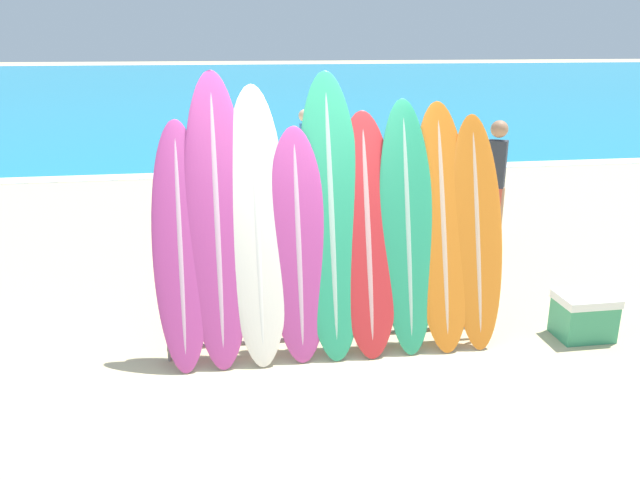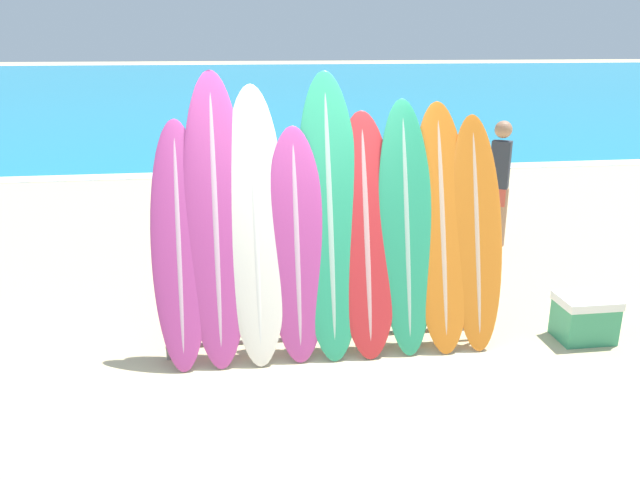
# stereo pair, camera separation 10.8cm
# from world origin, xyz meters

# --- Properties ---
(ground_plane) EXTENTS (160.00, 160.00, 0.00)m
(ground_plane) POSITION_xyz_m (0.00, 0.00, 0.00)
(ground_plane) COLOR #CCB789
(ocean_water) EXTENTS (120.00, 60.00, 0.01)m
(ocean_water) POSITION_xyz_m (0.00, 38.06, 0.00)
(ocean_water) COLOR teal
(ocean_water) RESTS_ON ground_plane
(surfboard_rack) EXTENTS (3.03, 0.04, 0.80)m
(surfboard_rack) POSITION_xyz_m (0.30, 0.66, 0.44)
(surfboard_rack) COLOR gray
(surfboard_rack) RESTS_ON ground_plane
(surfboard_slot_0) EXTENTS (0.48, 0.72, 2.12)m
(surfboard_slot_0) POSITION_xyz_m (-1.04, 0.71, 1.06)
(surfboard_slot_0) COLOR #B23D8E
(surfboard_slot_0) RESTS_ON ground_plane
(surfboard_slot_1) EXTENTS (0.56, 0.82, 2.52)m
(surfboard_slot_1) POSITION_xyz_m (-0.72, 0.77, 1.26)
(surfboard_slot_1) COLOR #B23D8E
(surfboard_slot_1) RESTS_ON ground_plane
(surfboard_slot_2) EXTENTS (0.55, 0.80, 2.41)m
(surfboard_slot_2) POSITION_xyz_m (-0.37, 0.75, 1.20)
(surfboard_slot_2) COLOR silver
(surfboard_slot_2) RESTS_ON ground_plane
(surfboard_slot_3) EXTENTS (0.54, 0.63, 2.05)m
(surfboard_slot_3) POSITION_xyz_m (-0.02, 0.69, 1.03)
(surfboard_slot_3) COLOR #B23D8E
(surfboard_slot_3) RESTS_ON ground_plane
(surfboard_slot_4) EXTENTS (0.59, 0.82, 2.51)m
(surfboard_slot_4) POSITION_xyz_m (0.29, 0.77, 1.26)
(surfboard_slot_4) COLOR #289E70
(surfboard_slot_4) RESTS_ON ground_plane
(surfboard_slot_5) EXTENTS (0.58, 0.74, 2.16)m
(surfboard_slot_5) POSITION_xyz_m (0.62, 0.72, 1.08)
(surfboard_slot_5) COLOR red
(surfboard_slot_5) RESTS_ON ground_plane
(surfboard_slot_6) EXTENTS (0.52, 0.72, 2.27)m
(surfboard_slot_6) POSITION_xyz_m (0.98, 0.72, 1.13)
(surfboard_slot_6) COLOR #289E70
(surfboard_slot_6) RESTS_ON ground_plane
(surfboard_slot_7) EXTENTS (0.55, 0.76, 2.23)m
(surfboard_slot_7) POSITION_xyz_m (1.32, 0.73, 1.12)
(surfboard_slot_7) COLOR orange
(surfboard_slot_7) RESTS_ON ground_plane
(surfboard_slot_8) EXTENTS (0.50, 0.69, 2.12)m
(surfboard_slot_8) POSITION_xyz_m (1.65, 0.71, 1.06)
(surfboard_slot_8) COLOR orange
(surfboard_slot_8) RESTS_ON ground_plane
(person_near_water) EXTENTS (0.26, 0.27, 1.61)m
(person_near_water) POSITION_xyz_m (-0.15, 3.63, 0.88)
(person_near_water) COLOR #846047
(person_near_water) RESTS_ON ground_plane
(person_mid_beach) EXTENTS (0.30, 0.27, 1.73)m
(person_mid_beach) POSITION_xyz_m (3.04, 3.40, 0.95)
(person_mid_beach) COLOR #A87A5B
(person_mid_beach) RESTS_ON ground_plane
(person_far_left) EXTENTS (0.22, 0.27, 1.63)m
(person_far_left) POSITION_xyz_m (0.78, 6.15, 0.89)
(person_far_left) COLOR beige
(person_far_left) RESTS_ON ground_plane
(cooler_box) EXTENTS (0.53, 0.40, 0.44)m
(cooler_box) POSITION_xyz_m (2.73, 0.52, 0.22)
(cooler_box) COLOR #389366
(cooler_box) RESTS_ON ground_plane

